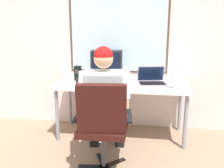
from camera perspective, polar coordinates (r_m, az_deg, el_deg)
name	(u,v)px	position (r m, az deg, el deg)	size (l,w,h in m)	color
wall_rear	(125,35)	(3.61, 2.85, 11.03)	(5.80, 0.08, 2.67)	silver
desk	(122,88)	(3.32, 2.17, -0.93)	(1.72, 0.68, 0.73)	gray
office_chair	(103,122)	(2.50, -2.11, -8.48)	(0.60, 0.56, 0.98)	black
person_seated	(105,103)	(2.71, -1.64, -4.21)	(0.56, 0.82, 1.29)	navy
crt_monitor	(107,65)	(3.30, -1.19, 4.39)	(0.40, 0.25, 0.43)	beige
laptop	(152,79)	(3.33, 8.90, 1.12)	(0.39, 0.34, 0.22)	gray
wine_glass	(174,81)	(3.12, 13.71, 0.75)	(0.08, 0.08, 0.15)	silver
desk_speaker	(78,73)	(3.50, -7.69, 2.44)	(0.09, 0.08, 0.20)	black
coffee_mug	(79,82)	(3.24, -7.52, 0.53)	(0.08, 0.08, 0.09)	black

